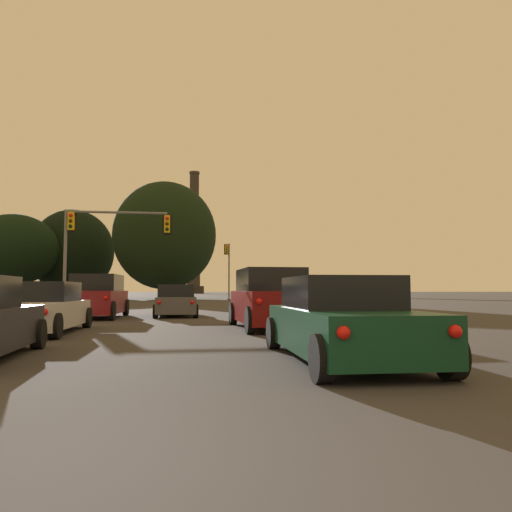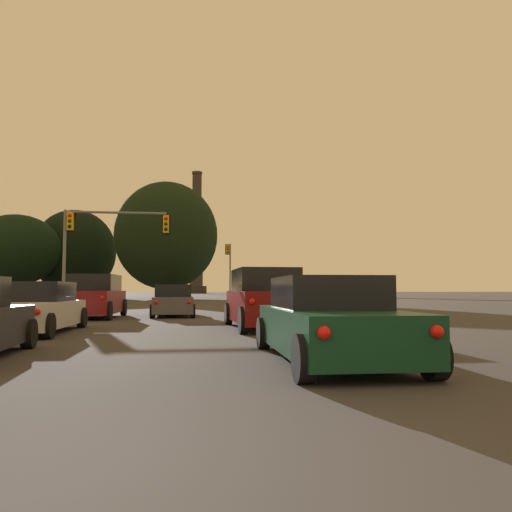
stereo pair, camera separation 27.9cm
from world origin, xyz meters
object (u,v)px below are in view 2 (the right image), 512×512
object	(u,v)px
smokestack	(196,245)
traffic_light_overhead_left	(101,233)
traffic_light_far_right	(229,263)
suv_right_lane_second	(265,300)
suv_left_lane_front	(95,297)
sedan_left_lane_second	(36,309)
sedan_right_lane_third	(329,321)
hatchback_center_lane_front	(173,302)

from	to	relation	value
smokestack	traffic_light_overhead_left	bearing A→B (deg)	-93.33
traffic_light_far_right	smokestack	xyz separation A→B (m)	(-1.93, 108.69, 11.80)
suv_right_lane_second	suv_left_lane_front	world-z (taller)	same
suv_left_lane_front	traffic_light_far_right	bearing A→B (deg)	78.07
sedan_left_lane_second	sedan_right_lane_third	size ratio (longest dim) A/B	1.00
sedan_left_lane_second	suv_left_lane_front	world-z (taller)	suv_left_lane_front
smokestack	suv_right_lane_second	bearing A→B (deg)	-90.22
hatchback_center_lane_front	suv_left_lane_front	size ratio (longest dim) A/B	0.83
suv_right_lane_second	suv_left_lane_front	xyz separation A→B (m)	(-6.35, 6.79, 0.00)
suv_left_lane_front	sedan_left_lane_second	bearing A→B (deg)	-90.42
hatchback_center_lane_front	smokestack	bearing A→B (deg)	87.90
sedan_left_lane_second	suv_right_lane_second	distance (m)	6.66
suv_right_lane_second	sedan_right_lane_third	bearing A→B (deg)	-91.42
traffic_light_overhead_left	traffic_light_far_right	distance (m)	30.71
sedan_right_lane_third	hatchback_center_lane_front	size ratio (longest dim) A/B	1.15
smokestack	traffic_light_far_right	bearing A→B (deg)	-88.98
sedan_right_lane_third	suv_right_lane_second	bearing A→B (deg)	90.78
sedan_right_lane_third	traffic_light_overhead_left	bearing A→B (deg)	109.69
traffic_light_overhead_left	suv_right_lane_second	bearing A→B (deg)	-62.98
traffic_light_far_right	smokestack	world-z (taller)	smokestack
sedan_left_lane_second	suv_right_lane_second	xyz separation A→B (m)	(6.62, 0.72, 0.23)
suv_left_lane_front	traffic_light_far_right	xyz separation A→B (m)	(8.87, 36.82, 3.48)
suv_right_lane_second	traffic_light_overhead_left	bearing A→B (deg)	115.70
sedan_left_lane_second	smokestack	distance (m)	153.98
hatchback_center_lane_front	traffic_light_overhead_left	size ratio (longest dim) A/B	0.66
traffic_light_far_right	smokestack	bearing A→B (deg)	91.02
sedan_right_lane_third	smokestack	bearing A→B (deg)	90.67
suv_left_lane_front	traffic_light_overhead_left	bearing A→B (deg)	99.49
hatchback_center_lane_front	traffic_light_far_right	bearing A→B (deg)	80.57
sedan_left_lane_second	hatchback_center_lane_front	xyz separation A→B (m)	(3.59, 8.34, -0.00)
suv_right_lane_second	sedan_right_lane_third	world-z (taller)	suv_right_lane_second
sedan_left_lane_second	sedan_right_lane_third	distance (m)	9.25
sedan_left_lane_second	smokestack	size ratio (longest dim) A/B	0.11
sedan_left_lane_second	smokestack	xyz separation A→B (m)	(7.21, 153.03, 15.50)
sedan_left_lane_second	suv_left_lane_front	bearing A→B (deg)	88.47
suv_right_lane_second	hatchback_center_lane_front	distance (m)	8.20
suv_left_lane_front	smokestack	size ratio (longest dim) A/B	0.12
sedan_right_lane_third	smokestack	size ratio (longest dim) A/B	0.11
suv_right_lane_second	smokestack	distance (m)	153.07
sedan_right_lane_third	sedan_left_lane_second	bearing A→B (deg)	136.42
sedan_right_lane_third	hatchback_center_lane_front	bearing A→B (deg)	102.38
suv_right_lane_second	traffic_light_overhead_left	xyz separation A→B (m)	(-7.42, 14.56, 3.62)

